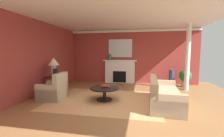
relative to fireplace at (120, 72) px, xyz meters
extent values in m
plane|color=olive|center=(0.49, -3.22, -0.59)|extent=(8.77, 8.77, 0.00)
cube|color=#9E3833|center=(0.49, 0.21, 0.85)|extent=(7.06, 0.12, 2.88)
cube|color=#9E3833|center=(-2.80, -2.92, 0.85)|extent=(0.12, 7.34, 2.88)
cube|color=white|center=(0.49, -2.92, 2.32)|extent=(7.06, 7.34, 0.06)
cube|color=white|center=(0.49, 0.13, 2.21)|extent=(7.06, 0.08, 0.12)
cube|color=tan|center=(-0.10, -3.11, -0.58)|extent=(3.62, 2.76, 0.01)
cube|color=white|center=(0.00, 0.01, 0.01)|extent=(1.60, 0.25, 1.19)
cube|color=black|center=(0.00, -0.01, -0.24)|extent=(0.70, 0.26, 0.60)
cube|color=white|center=(0.00, -0.02, 0.63)|extent=(1.80, 0.35, 0.06)
cube|color=silver|center=(0.00, 0.12, 1.29)|extent=(1.28, 0.04, 0.96)
cube|color=tan|center=(1.87, -3.20, -0.37)|extent=(1.01, 2.15, 0.45)
cube|color=tan|center=(1.52, -3.18, 0.06)|extent=(0.32, 2.11, 0.40)
cube|color=tan|center=(1.82, -4.15, -0.28)|extent=(0.91, 0.25, 0.62)
cube|color=tan|center=(1.92, -2.25, -0.28)|extent=(0.91, 0.25, 0.62)
cube|color=#C1B293|center=(-1.93, -3.36, -0.37)|extent=(0.82, 0.82, 0.44)
cube|color=#C1B293|center=(-1.61, -3.35, 0.10)|extent=(0.19, 0.80, 0.51)
cube|color=#C1B293|center=(-1.94, -3.03, -0.29)|extent=(0.80, 0.17, 0.60)
cube|color=#C1B293|center=(-1.92, -3.69, -0.29)|extent=(0.80, 0.17, 0.60)
cylinder|color=black|center=(-0.10, -3.11, -0.16)|extent=(1.00, 1.00, 0.04)
cylinder|color=black|center=(-0.10, -3.11, -0.39)|extent=(0.12, 0.12, 0.41)
cylinder|color=black|center=(-0.10, -3.11, -0.58)|extent=(0.56, 0.56, 0.03)
cube|color=black|center=(-2.31, -2.62, 0.09)|extent=(0.56, 0.56, 0.04)
cube|color=black|center=(-2.31, -2.62, -0.26)|extent=(0.10, 0.10, 0.66)
cube|color=black|center=(-2.31, -2.62, -0.57)|extent=(0.45, 0.45, 0.04)
cylinder|color=beige|center=(-2.31, -2.62, 0.33)|extent=(0.18, 0.18, 0.45)
cone|color=beige|center=(-2.31, -2.62, 0.71)|extent=(0.44, 0.44, 0.30)
cylinder|color=black|center=(-2.16, -2.74, 0.27)|extent=(0.19, 0.19, 0.32)
cylinder|color=#33703D|center=(-0.55, -0.05, 0.83)|extent=(0.16, 0.16, 0.33)
cylinder|color=navy|center=(2.62, -0.30, -0.19)|extent=(0.24, 0.24, 0.80)
cube|color=maroon|center=(-0.15, -2.97, -0.12)|extent=(0.29, 0.26, 0.05)
cube|color=maroon|center=(-0.03, -3.13, -0.08)|extent=(0.25, 0.17, 0.03)
cylinder|color=#BCB29E|center=(3.22, -0.43, -0.44)|extent=(0.32, 0.32, 0.30)
sphere|color=#28602D|center=(3.22, -0.43, -0.04)|extent=(0.56, 0.56, 0.56)
cylinder|color=white|center=(3.12, -0.99, 0.85)|extent=(0.20, 0.20, 2.88)
camera|label=1|loc=(1.11, -8.03, 1.06)|focal=24.02mm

